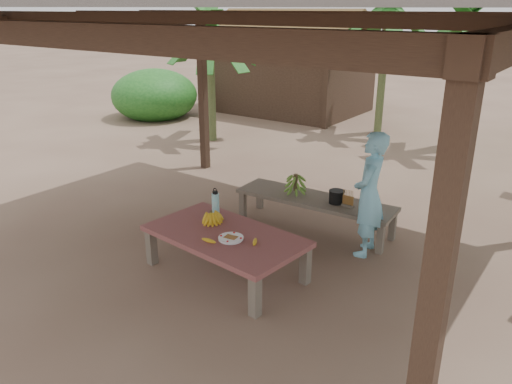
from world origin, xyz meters
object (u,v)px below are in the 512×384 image
Objects in this scene: cooking_pot at (336,197)px; woman at (369,195)px; bench at (315,202)px; work_table at (225,239)px; plate at (231,238)px; water_flask at (216,203)px; ripe_banana_bunch at (211,216)px.

woman is (0.56, -0.27, 0.24)m from cooking_pot.
bench is at bearing -178.79° from cooking_pot.
cooking_pot is (0.32, 0.01, 0.14)m from bench.
plate is at bearing -24.54° from work_table.
woman is at bearing 58.15° from plate.
water_flask is 0.22× the size of woman.
work_table is at bearing -100.09° from bench.
bench is at bearing 70.74° from ripe_banana_bunch.
cooking_pot is at bearing 60.92° from ripe_banana_bunch.
work_table is 0.20m from plate.
woman reaches higher than plate.
work_table is 9.55× the size of cooking_pot.
water_flask is (-0.61, 0.47, 0.12)m from plate.
work_table is 1.81m from woman.
ripe_banana_bunch is at bearing -119.08° from cooking_pot.
water_flask is at bearing 145.58° from work_table.
ripe_banana_bunch is 0.80× the size of water_flask.
ripe_banana_bunch is 1.35× the size of cooking_pot.
work_table is at bearing -46.88° from woman.
woman is (0.88, -0.26, 0.38)m from bench.
cooking_pot is 0.13× the size of woman.
work_table is 0.39m from ripe_banana_bunch.
woman reaches higher than cooking_pot.
water_flask is at bearing 142.37° from plate.
bench is 8.37× the size of ripe_banana_bunch.
work_table is at bearing -107.46° from cooking_pot.
ripe_banana_bunch is 0.54m from plate.
plate is (0.48, -0.23, -0.06)m from ripe_banana_bunch.
bench is 0.35m from cooking_pot.
ripe_banana_bunch reaches higher than bench.
water_flask is (-0.46, 0.38, 0.21)m from work_table.
water_flask is (-0.67, -1.29, 0.25)m from bench.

